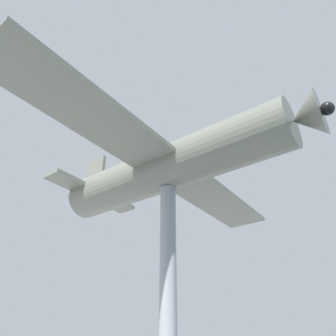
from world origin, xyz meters
The scene contains 2 objects.
support_pylon_central centered at (0.00, 0.00, 3.93)m, with size 0.60×0.60×7.87m.
suspended_airplane centered at (-0.03, 0.17, 8.82)m, with size 15.59×11.72×3.03m.
Camera 1 is at (8.08, 8.32, 1.97)m, focal length 35.00 mm.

